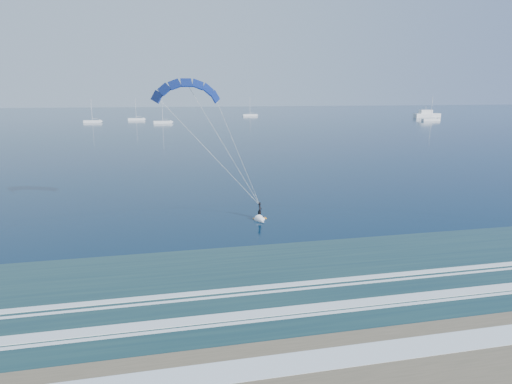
{
  "coord_description": "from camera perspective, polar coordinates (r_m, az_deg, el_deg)",
  "views": [
    {
      "loc": [
        -10.52,
        -21.43,
        14.33
      ],
      "look_at": [
        -0.27,
        24.09,
        4.1
      ],
      "focal_mm": 32.0,
      "sensor_mm": 36.0,
      "label": 1
    }
  ],
  "objects": [
    {
      "name": "sailboat_3",
      "position": [
        221.13,
        -11.58,
        8.57
      ],
      "size": [
        8.45,
        2.4,
        11.76
      ],
      "color": "white",
      "rests_on": "ground"
    },
    {
      "name": "sailboat_2",
      "position": [
        247.84,
        -14.74,
        8.8
      ],
      "size": [
        8.3,
        2.4,
        11.24
      ],
      "color": "white",
      "rests_on": "ground"
    },
    {
      "name": "motor_yacht",
      "position": [
        287.17,
        20.55,
        9.07
      ],
      "size": [
        15.61,
        4.16,
        6.37
      ],
      "color": "white",
      "rests_on": "ground"
    },
    {
      "name": "sailboat_1",
      "position": [
        235.44,
        -19.77,
        8.32
      ],
      "size": [
        8.11,
        2.4,
        11.21
      ],
      "color": "white",
      "rests_on": "ground"
    },
    {
      "name": "sailboat_4",
      "position": [
        283.99,
        -0.75,
        9.6
      ],
      "size": [
        8.88,
        2.4,
        12.05
      ],
      "color": "white",
      "rests_on": "ground"
    },
    {
      "name": "sailboat_5",
      "position": [
        252.08,
        21.01,
        8.45
      ],
      "size": [
        9.4,
        2.4,
        12.65
      ],
      "color": "white",
      "rests_on": "ground"
    },
    {
      "name": "kitesurfer_rig",
      "position": [
        48.26,
        -3.94,
        5.64
      ],
      "size": [
        13.65,
        6.26,
        16.71
      ],
      "color": "orange",
      "rests_on": "ground"
    },
    {
      "name": "ground",
      "position": [
        27.85,
        12.17,
        -18.91
      ],
      "size": [
        900.0,
        900.0,
        0.0
      ],
      "primitive_type": "plane",
      "color": "#07273D",
      "rests_on": "ground"
    }
  ]
}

